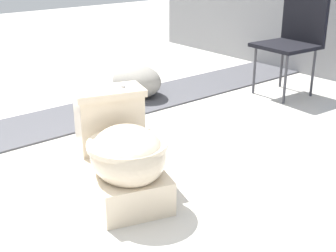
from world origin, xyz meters
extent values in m
plane|color=beige|center=(0.00, 0.00, 0.00)|extent=(14.00, 14.00, 0.00)
cube|color=#4C4C51|center=(-1.25, 0.50, 0.01)|extent=(0.56, 8.00, 0.01)
cube|color=beige|center=(-0.08, 0.29, 0.09)|extent=(0.67, 0.50, 0.17)
ellipsoid|color=beige|center=(0.02, 0.26, 0.26)|extent=(0.53, 0.47, 0.28)
cylinder|color=beige|center=(0.02, 0.26, 0.32)|extent=(0.49, 0.49, 0.03)
cube|color=beige|center=(-0.28, 0.35, 0.32)|extent=(0.27, 0.38, 0.30)
cube|color=beige|center=(-0.28, 0.35, 0.49)|extent=(0.30, 0.41, 0.04)
cylinder|color=silver|center=(-0.26, 0.43, 0.51)|extent=(0.02, 0.02, 0.01)
cube|color=black|center=(-0.62, 2.30, 0.42)|extent=(0.47, 0.47, 0.03)
cube|color=black|center=(-0.61, 2.50, 0.64)|extent=(0.44, 0.07, 0.40)
cylinder|color=#38383D|center=(-0.46, 2.12, 0.20)|extent=(0.02, 0.02, 0.40)
cylinder|color=#38383D|center=(-0.80, 2.14, 0.20)|extent=(0.02, 0.02, 0.40)
cylinder|color=#38383D|center=(-0.44, 2.46, 0.20)|extent=(0.02, 0.02, 0.40)
cylinder|color=#38383D|center=(-0.78, 2.48, 0.20)|extent=(0.02, 0.02, 0.40)
ellipsoid|color=gray|center=(-1.36, 1.31, 0.14)|extent=(0.47, 0.38, 0.27)
camera|label=1|loc=(1.71, -0.89, 1.21)|focal=50.00mm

